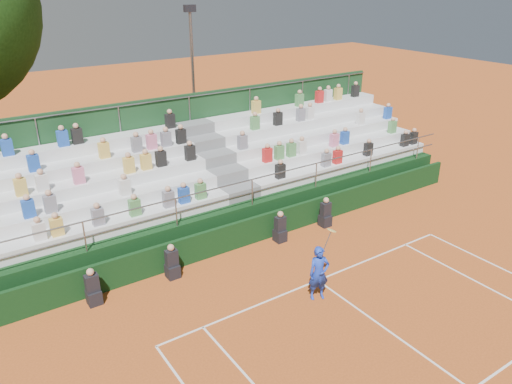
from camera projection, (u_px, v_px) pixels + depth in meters
ground at (318, 281)px, 15.76m from camera, size 90.00×90.00×0.00m
courtside_wall at (261, 228)px, 18.00m from camera, size 20.00×0.15×1.00m
line_officials at (227, 246)px, 16.81m from camera, size 9.32×0.40×1.19m
grandstand at (215, 185)px, 20.24m from camera, size 20.00×5.20×4.40m
tennis_player at (319, 273)px, 14.59m from camera, size 0.89×0.59×2.22m
floodlight_mast at (193, 68)px, 26.06m from camera, size 0.60×0.25×7.56m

